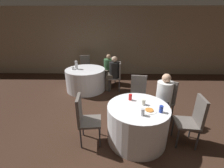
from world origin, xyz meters
TOP-DOWN VIEW (x-y plane):
  - ground_plane at (0.00, 0.00)m, footprint 16.00×16.00m
  - wall_back at (0.00, 4.08)m, footprint 16.00×0.06m
  - table_near at (0.06, -0.11)m, footprint 1.14×1.14m
  - table_far at (-1.36, 2.28)m, footprint 1.32×1.32m
  - chair_near_northeast at (0.79, 0.56)m, footprint 0.57×0.57m
  - chair_near_west at (-0.92, -0.21)m, footprint 0.44×0.44m
  - chair_near_north at (0.21, 0.87)m, footprint 0.45×0.46m
  - chair_near_east at (1.05, -0.22)m, footprint 0.44×0.44m
  - chair_far_east at (-0.28, 2.25)m, footprint 0.41×0.41m
  - chair_far_north at (-1.55, 3.34)m, footprint 0.47×0.47m
  - chair_far_northeast at (-0.51, 2.94)m, footprint 0.56×0.56m
  - person_white_shirt at (0.67, 0.44)m, footprint 0.48×0.47m
  - person_green_jacket at (-0.64, 2.84)m, footprint 0.51×0.49m
  - person_black_shirt at (-0.45, 2.25)m, footprint 0.51×0.34m
  - pizza_plate_near at (0.23, -0.25)m, footprint 0.25×0.25m
  - soda_can_blue at (0.42, -0.30)m, footprint 0.07×0.07m
  - soda_can_silver at (0.09, -0.40)m, footprint 0.07×0.07m
  - soda_can_red at (-0.06, 0.13)m, footprint 0.07×0.07m
  - cup_near at (0.17, -0.04)m, footprint 0.08×0.08m
  - bottle_far at (-1.65, 2.30)m, footprint 0.09×0.09m
  - cup_far at (-1.75, 2.24)m, footprint 0.09×0.09m

SIDE VIEW (x-z plane):
  - ground_plane at x=0.00m, z-range 0.00..0.00m
  - table_near at x=0.06m, z-range 0.00..0.73m
  - table_far at x=-1.36m, z-range 0.00..0.73m
  - chair_near_northeast at x=0.79m, z-range 0.09..1.06m
  - chair_near_west at x=-0.92m, z-range 0.09..1.06m
  - chair_near_north at x=0.21m, z-range 0.09..1.06m
  - chair_near_east at x=1.05m, z-range 0.09..1.06m
  - chair_far_east at x=-0.28m, z-range 0.09..1.06m
  - chair_far_north at x=-1.55m, z-range 0.09..1.06m
  - chair_far_northeast at x=-0.51m, z-range 0.09..1.06m
  - person_green_jacket at x=-0.64m, z-range 0.02..1.14m
  - person_white_shirt at x=0.67m, z-range 0.01..1.18m
  - person_black_shirt at x=-0.45m, z-range 0.01..1.18m
  - pizza_plate_near at x=0.23m, z-range 0.73..0.75m
  - cup_far at x=-1.75m, z-range 0.73..0.84m
  - cup_near at x=0.17m, z-range 0.73..0.84m
  - soda_can_blue at x=0.42m, z-range 0.73..0.85m
  - soda_can_silver at x=0.09m, z-range 0.73..0.85m
  - soda_can_red at x=-0.06m, z-range 0.73..0.85m
  - bottle_far at x=-1.65m, z-range 0.73..1.00m
  - wall_back at x=0.00m, z-range 0.00..2.80m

